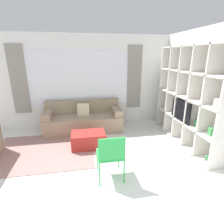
# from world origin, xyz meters

# --- Properties ---
(ground_plane) EXTENTS (16.00, 16.00, 0.00)m
(ground_plane) POSITION_xyz_m (0.00, 0.00, 0.00)
(ground_plane) COLOR silver
(wall_back) EXTENTS (6.66, 0.11, 2.70)m
(wall_back) POSITION_xyz_m (0.00, 3.34, 1.36)
(wall_back) COLOR white
(wall_back) RESTS_ON ground_plane
(wall_right) EXTENTS (0.07, 4.50, 2.70)m
(wall_right) POSITION_xyz_m (2.76, 1.65, 1.35)
(wall_right) COLOR white
(wall_right) RESTS_ON ground_plane
(area_rug) EXTENTS (2.26, 1.74, 0.01)m
(area_rug) POSITION_xyz_m (-0.90, 1.79, 0.01)
(area_rug) COLOR gray
(area_rug) RESTS_ON ground_plane
(shelving_unit) EXTENTS (0.41, 2.38, 2.33)m
(shelving_unit) POSITION_xyz_m (2.56, 1.67, 1.15)
(shelving_unit) COLOR silver
(shelving_unit) RESTS_ON ground_plane
(couch_main) EXTENTS (2.19, 0.84, 0.84)m
(couch_main) POSITION_xyz_m (0.05, 2.87, 0.31)
(couch_main) COLOR gray
(couch_main) RESTS_ON ground_plane
(ottoman) EXTENTS (0.79, 0.50, 0.37)m
(ottoman) POSITION_xyz_m (0.14, 1.81, 0.18)
(ottoman) COLOR #A82823
(ottoman) RESTS_ON ground_plane
(folding_chair) EXTENTS (0.44, 0.46, 0.86)m
(folding_chair) POSITION_xyz_m (0.47, 0.57, 0.52)
(folding_chair) COLOR green
(folding_chair) RESTS_ON ground_plane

